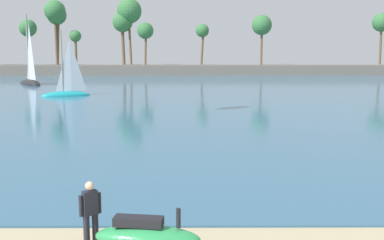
{
  "coord_description": "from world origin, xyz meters",
  "views": [
    {
      "loc": [
        0.06,
        -3.69,
        4.75
      ],
      "look_at": [
        0.15,
        12.13,
        2.33
      ],
      "focal_mm": 44.16,
      "sensor_mm": 36.0,
      "label": 1
    }
  ],
  "objects_px": {
    "person_rigging_by_gear": "(90,213)",
    "sailboat_near_shore": "(30,78)",
    "watercraft_on_trailer": "(147,240)",
    "sailboat_mid_bay": "(67,90)"
  },
  "relations": [
    {
      "from": "sailboat_near_shore",
      "to": "sailboat_mid_bay",
      "type": "relative_size",
      "value": 1.4
    },
    {
      "from": "person_rigging_by_gear",
      "to": "sailboat_near_shore",
      "type": "relative_size",
      "value": 0.17
    },
    {
      "from": "watercraft_on_trailer",
      "to": "person_rigging_by_gear",
      "type": "bearing_deg",
      "value": 153.83
    },
    {
      "from": "sailboat_mid_bay",
      "to": "person_rigging_by_gear",
      "type": "bearing_deg",
      "value": -74.71
    },
    {
      "from": "sailboat_mid_bay",
      "to": "sailboat_near_shore",
      "type": "bearing_deg",
      "value": 119.88
    },
    {
      "from": "watercraft_on_trailer",
      "to": "sailboat_near_shore",
      "type": "distance_m",
      "value": 55.17
    },
    {
      "from": "person_rigging_by_gear",
      "to": "sailboat_near_shore",
      "type": "distance_m",
      "value": 54.04
    },
    {
      "from": "watercraft_on_trailer",
      "to": "sailboat_mid_bay",
      "type": "xyz_separation_m",
      "value": [
        -11.21,
        36.61,
        0.17
      ]
    },
    {
      "from": "person_rigging_by_gear",
      "to": "sailboat_mid_bay",
      "type": "distance_m",
      "value": 37.25
    },
    {
      "from": "watercraft_on_trailer",
      "to": "person_rigging_by_gear",
      "type": "height_order",
      "value": "person_rigging_by_gear"
    }
  ]
}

